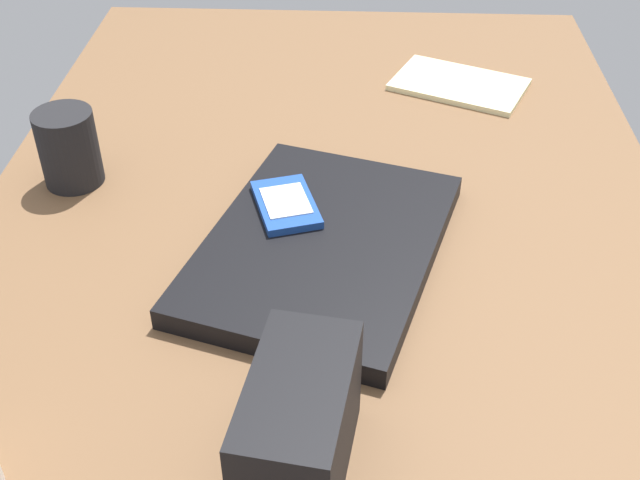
{
  "coord_description": "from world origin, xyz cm",
  "views": [
    {
      "loc": [
        73.85,
        2.81,
        56.56
      ],
      "look_at": [
        7.49,
        -0.26,
        5.0
      ],
      "focal_mm": 44.9,
      "sensor_mm": 36.0,
      "label": 1
    }
  ],
  "objects_px": {
    "laptop_closed": "(320,246)",
    "pen_cup": "(69,148)",
    "notepad": "(459,84)",
    "cell_phone_on_laptop": "(286,204)",
    "desk_organizer": "(299,428)"
  },
  "relations": [
    {
      "from": "laptop_closed",
      "to": "pen_cup",
      "type": "distance_m",
      "value": 0.33
    },
    {
      "from": "notepad",
      "to": "pen_cup",
      "type": "bearing_deg",
      "value": -37.11
    },
    {
      "from": "laptop_closed",
      "to": "cell_phone_on_laptop",
      "type": "distance_m",
      "value": 0.07
    },
    {
      "from": "cell_phone_on_laptop",
      "to": "notepad",
      "type": "xyz_separation_m",
      "value": [
        -0.35,
        0.22,
        -0.02
      ]
    },
    {
      "from": "cell_phone_on_laptop",
      "to": "laptop_closed",
      "type": "bearing_deg",
      "value": 37.94
    },
    {
      "from": "laptop_closed",
      "to": "pen_cup",
      "type": "relative_size",
      "value": 3.51
    },
    {
      "from": "laptop_closed",
      "to": "desk_organizer",
      "type": "xyz_separation_m",
      "value": [
        0.27,
        -0.0,
        0.04
      ]
    },
    {
      "from": "laptop_closed",
      "to": "cell_phone_on_laptop",
      "type": "relative_size",
      "value": 2.92
    },
    {
      "from": "desk_organizer",
      "to": "pen_cup",
      "type": "bearing_deg",
      "value": -134.94
    },
    {
      "from": "pen_cup",
      "to": "cell_phone_on_laptop",
      "type": "bearing_deg",
      "value": 73.38
    },
    {
      "from": "notepad",
      "to": "desk_organizer",
      "type": "height_order",
      "value": "desk_organizer"
    },
    {
      "from": "pen_cup",
      "to": "notepad",
      "type": "bearing_deg",
      "value": 118.94
    },
    {
      "from": "laptop_closed",
      "to": "cell_phone_on_laptop",
      "type": "bearing_deg",
      "value": -125.24
    },
    {
      "from": "laptop_closed",
      "to": "desk_organizer",
      "type": "bearing_deg",
      "value": 16.13
    },
    {
      "from": "laptop_closed",
      "to": "notepad",
      "type": "bearing_deg",
      "value": 172.03
    }
  ]
}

